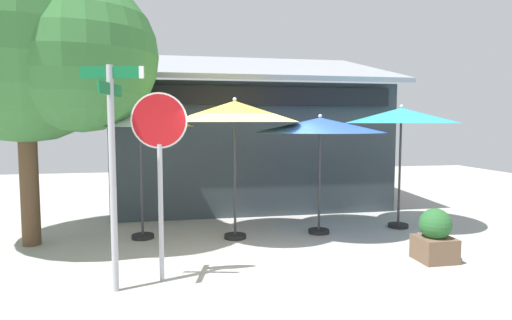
{
  "coord_description": "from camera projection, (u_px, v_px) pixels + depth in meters",
  "views": [
    {
      "loc": [
        -1.36,
        -7.0,
        2.32
      ],
      "look_at": [
        0.23,
        1.2,
        1.6
      ],
      "focal_mm": 30.3,
      "sensor_mm": 36.0,
      "label": 1
    }
  ],
  "objects": [
    {
      "name": "patio_umbrella_royal_blue_right",
      "position": [
        320.0,
        126.0,
        8.9
      ],
      "size": [
        2.69,
        2.69,
        2.5
      ],
      "color": "black",
      "rests_on": "ground"
    },
    {
      "name": "ground_plane",
      "position": [
        256.0,
        263.0,
        7.31
      ],
      "size": [
        28.0,
        28.0,
        0.1
      ],
      "primitive_type": "cube",
      "color": "#ADA8A0"
    },
    {
      "name": "stop_sign",
      "position": [
        160.0,
        150.0,
        6.2
      ],
      "size": [
        0.8,
        0.11,
        2.76
      ],
      "color": "#A8AAB2",
      "rests_on": "ground"
    },
    {
      "name": "shade_tree",
      "position": [
        37.0,
        41.0,
        7.84
      ],
      "size": [
        4.41,
        3.92,
        5.87
      ],
      "color": "brown",
      "rests_on": "ground"
    },
    {
      "name": "patio_umbrella_teal_far_right",
      "position": [
        401.0,
        116.0,
        9.39
      ],
      "size": [
        2.44,
        2.44,
        2.72
      ],
      "color": "black",
      "rests_on": "ground"
    },
    {
      "name": "sidewalk_planter",
      "position": [
        435.0,
        236.0,
        7.24
      ],
      "size": [
        0.58,
        0.58,
        0.89
      ],
      "color": "brown",
      "rests_on": "ground"
    },
    {
      "name": "street_sign_post",
      "position": [
        112.0,
        157.0,
        5.82
      ],
      "size": [
        0.84,
        0.78,
        3.09
      ],
      "color": "#A8AAB2",
      "rests_on": "ground"
    },
    {
      "name": "patio_umbrella_ivory_left",
      "position": [
        140.0,
        116.0,
        8.48
      ],
      "size": [
        2.09,
        2.09,
        2.77
      ],
      "color": "black",
      "rests_on": "ground"
    },
    {
      "name": "patio_umbrella_mustard_center",
      "position": [
        235.0,
        112.0,
        8.48
      ],
      "size": [
        2.56,
        2.56,
        2.82
      ],
      "color": "black",
      "rests_on": "ground"
    },
    {
      "name": "cafe_building",
      "position": [
        247.0,
        142.0,
        12.51
      ],
      "size": [
        7.65,
        4.7,
        4.5
      ],
      "color": "#333D42",
      "rests_on": "ground"
    }
  ]
}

